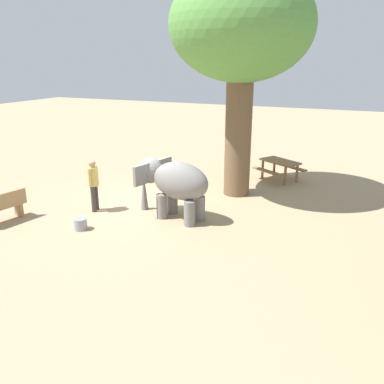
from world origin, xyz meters
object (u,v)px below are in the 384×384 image
object	(u,v)px
feed_bucket	(81,224)
picnic_table_near	(280,165)
person_handler	(93,181)
shade_tree_main	(242,30)
elephant	(173,182)
wooden_bench	(2,207)

from	to	relation	value
feed_bucket	picnic_table_near	bearing A→B (deg)	150.43
person_handler	shade_tree_main	xyz separation A→B (m)	(-3.38, 3.48, 4.39)
shade_tree_main	feed_bucket	size ratio (longest dim) A/B	20.04
elephant	person_handler	world-z (taller)	elephant
elephant	picnic_table_near	bearing A→B (deg)	-100.06
elephant	feed_bucket	bearing A→B (deg)	55.40
elephant	picnic_table_near	xyz separation A→B (m)	(-5.14, 2.03, -0.51)
wooden_bench	feed_bucket	distance (m)	2.43
wooden_bench	elephant	bearing A→B (deg)	-50.67
elephant	feed_bucket	world-z (taller)	elephant
person_handler	wooden_bench	bearing A→B (deg)	-144.89
person_handler	shade_tree_main	size ratio (longest dim) A/B	0.22
elephant	shade_tree_main	xyz separation A→B (m)	(-2.87, 1.02, 4.25)
wooden_bench	person_handler	bearing A→B (deg)	-34.45
elephant	shade_tree_main	size ratio (longest dim) A/B	0.35
feed_bucket	person_handler	bearing A→B (deg)	-159.19
elephant	shade_tree_main	distance (m)	5.23
shade_tree_main	feed_bucket	world-z (taller)	shade_tree_main
picnic_table_near	feed_bucket	distance (m)	8.07
elephant	shade_tree_main	world-z (taller)	shade_tree_main
wooden_bench	feed_bucket	bearing A→B (deg)	-67.99
shade_tree_main	feed_bucket	xyz separation A→B (m)	(4.74, -2.96, -5.18)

